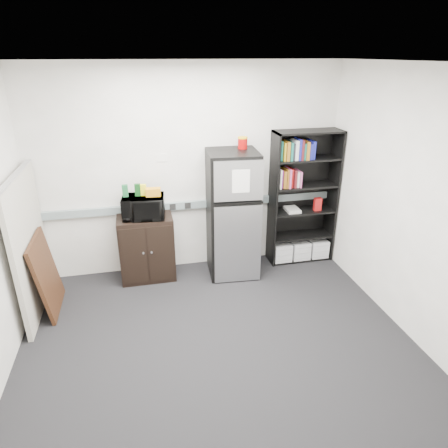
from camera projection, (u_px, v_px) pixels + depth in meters
name	position (u px, v px, depth m)	size (l,w,h in m)	color
floor	(218.00, 342.00, 4.14)	(4.00, 4.00, 0.00)	black
wall_back	(190.00, 171.00, 5.18)	(4.00, 0.02, 2.70)	silver
wall_right	(412.00, 206.00, 4.01)	(0.02, 3.50, 2.70)	silver
ceiling	(216.00, 62.00, 3.08)	(4.00, 3.50, 0.02)	white
electrical_raceway	(191.00, 205.00, 5.33)	(3.92, 0.05, 0.10)	gray
wall_note	(162.00, 158.00, 5.02)	(0.14, 0.00, 0.10)	white
bookshelf	(303.00, 199.00, 5.49)	(0.90, 0.34, 1.85)	black
cubicle_partition	(30.00, 245.00, 4.41)	(0.06, 1.30, 1.62)	#ABA798
cabinet	(147.00, 248.00, 5.19)	(0.69, 0.46, 0.86)	black
microwave	(143.00, 207.00, 4.95)	(0.51, 0.34, 0.28)	black
snack_box_a	(125.00, 191.00, 4.86)	(0.07, 0.05, 0.15)	#18562D
snack_box_b	(138.00, 190.00, 4.89)	(0.07, 0.05, 0.15)	#0C3812
snack_box_c	(143.00, 190.00, 4.90)	(0.07, 0.05, 0.14)	yellow
snack_bag	(153.00, 192.00, 4.89)	(0.18, 0.10, 0.10)	orange
refrigerator	(232.00, 215.00, 5.19)	(0.67, 0.69, 1.66)	black
coffee_can	(243.00, 142.00, 4.97)	(0.12, 0.12, 0.17)	#980707
framed_poster	(47.00, 275.00, 4.52)	(0.17, 0.71, 0.91)	#311D0D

